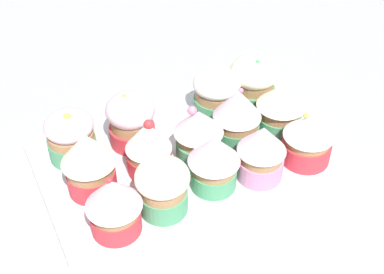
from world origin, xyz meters
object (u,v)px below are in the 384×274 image
Objects in this scene: cupcake_2 at (131,119)px; cupcake_5 at (236,115)px; cupcake_3 at (71,136)px; cupcake_9 at (308,138)px; cupcake_12 at (163,186)px; cupcake_8 at (89,162)px; cupcake_0 at (254,81)px; cupcake_4 at (281,107)px; baking_tray at (192,159)px; cupcake_1 at (217,93)px; cupcake_7 at (150,150)px; cupcake_6 at (199,134)px; cupcake_13 at (114,204)px; cupcake_10 at (261,152)px; cupcake_11 at (210,162)px.

cupcake_2 is 0.90× the size of cupcake_5.
cupcake_3 is 28.03cm from cupcake_9.
cupcake_8 is at bearing -45.63° from cupcake_12.
cupcake_4 is (-0.13, 6.19, -0.12)cm from cupcake_0.
baking_tray is 4.49× the size of cupcake_5.
cupcake_0 is 12.17cm from cupcake_9.
cupcake_9 is at bearing 90.19° from cupcake_0.
cupcake_7 is (12.37, 6.99, 0.51)cm from cupcake_1.
cupcake_6 is 1.02× the size of cupcake_13.
cupcake_12 is 5.61cm from cupcake_13.
cupcake_12 is (12.10, -0.20, -0.25)cm from cupcake_10.
cupcake_3 is 17.21cm from cupcake_11.
cupcake_10 is (6.47, 0.00, 0.36)cm from cupcake_9.
cupcake_10 is 12.11cm from cupcake_12.
cupcake_6 is at bearing -141.72° from cupcake_12.
cupcake_7 reaches higher than baking_tray.
cupcake_4 is 0.95× the size of cupcake_13.
cupcake_4 is at bearing 177.58° from baking_tray.
cupcake_12 is at bearing 17.19° from cupcake_4.
cupcake_3 is (19.70, 0.09, 0.09)cm from cupcake_1.
cupcake_10 is (-18.10, 6.34, -0.58)cm from cupcake_8.
cupcake_7 reaches higher than cupcake_9.
cupcake_9 is 0.95× the size of cupcake_10.
cupcake_1 is 0.86× the size of cupcake_10.
cupcake_5 is 1.13× the size of cupcake_11.
cupcake_2 reaches higher than cupcake_9.
cupcake_6 is 4.88cm from cupcake_11.
cupcake_5 is at bearing 161.78° from cupcake_3.
cupcake_13 is (18.26, 6.84, -0.24)cm from cupcake_5.
cupcake_8 is (-0.31, 6.57, 1.10)cm from cupcake_3.
cupcake_10 is 6.09cm from cupcake_11.
cupcake_2 is 1.05× the size of cupcake_9.
cupcake_7 is at bearing 29.48° from cupcake_1.
baking_tray is 7.65cm from cupcake_5.
cupcake_7 is at bearing 4.98° from baking_tray.
cupcake_3 is 14.19cm from cupcake_12.
cupcake_1 is 20.54cm from cupcake_8.
cupcake_10 is (0.56, 6.66, -0.32)cm from cupcake_5.
cupcake_2 is at bearing -47.68° from cupcake_10.
cupcake_9 is (-11.50, 5.78, -0.43)cm from cupcake_6.
cupcake_11 is (12.48, -1.00, 0.45)cm from cupcake_9.
cupcake_2 is at bearing -19.21° from cupcake_4.
cupcake_4 is 8.88cm from cupcake_10.
cupcake_3 is 0.89× the size of cupcake_7.
cupcake_10 is at bearing 179.04° from cupcake_12.
cupcake_5 is 1.09× the size of cupcake_13.
cupcake_7 is 0.92× the size of cupcake_8.
cupcake_1 is at bearing -161.04° from cupcake_8.
cupcake_0 is at bearing -150.90° from cupcake_6.
cupcake_11 is at bearing 21.60° from cupcake_4.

